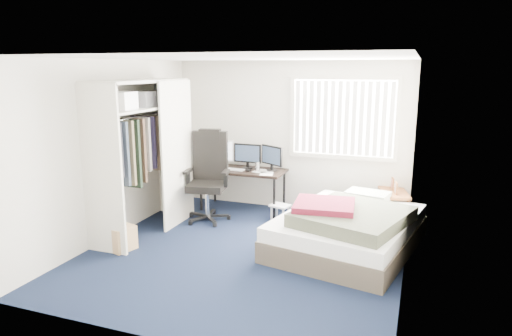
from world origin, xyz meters
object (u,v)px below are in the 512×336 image
object	(u,v)px
nightstand	(393,195)
bed	(348,228)
office_chair	(208,185)
desk	(243,167)

from	to	relation	value
nightstand	bed	world-z (taller)	nightstand
office_chair	bed	world-z (taller)	office_chair
desk	office_chair	world-z (taller)	office_chair
desk	bed	bearing A→B (deg)	-30.94
desk	bed	size ratio (longest dim) A/B	0.60
desk	office_chair	bearing A→B (deg)	-117.57
office_chair	bed	xyz separation A→B (m)	(2.30, -0.52, -0.25)
nightstand	bed	bearing A→B (deg)	-111.36
office_chair	desk	bearing A→B (deg)	62.43
nightstand	desk	bearing A→B (deg)	-177.83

